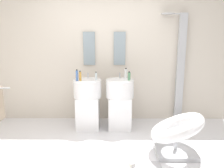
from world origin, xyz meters
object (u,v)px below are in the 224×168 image
soap_bottle_white (126,74)px  soap_bottle_amber (80,76)px  pedestal_sink_right (120,102)px  pedestal_sink_left (88,102)px  soap_bottle_green (129,76)px  soap_bottle_blue (77,75)px  shower_column (180,66)px  coffee_mug (132,166)px  lounge_chair (177,131)px  soap_bottle_clear (96,76)px

soap_bottle_white → soap_bottle_amber: size_ratio=1.09×
pedestal_sink_right → soap_bottle_white: bearing=47.8°
pedestal_sink_left → soap_bottle_green: size_ratio=6.53×
soap_bottle_blue → soap_bottle_amber: (0.06, -0.01, -0.01)m
pedestal_sink_right → soap_bottle_white: (0.11, 0.12, 0.49)m
shower_column → soap_bottle_white: shower_column is taller
shower_column → coffee_mug: size_ratio=22.04×
shower_column → lounge_chair: size_ratio=1.97×
lounge_chair → coffee_mug: (-0.66, -0.42, -0.29)m
pedestal_sink_right → soap_bottle_blue: (-0.74, -0.08, 0.50)m
shower_column → soap_bottle_clear: 1.62m
shower_column → soap_bottle_white: size_ratio=10.74×
shower_column → soap_bottle_blue: bearing=-165.6°
soap_bottle_green → soap_bottle_amber: soap_bottle_amber is taller
shower_column → lounge_chair: shower_column is taller
soap_bottle_white → lounge_chair: bearing=-56.8°
shower_column → soap_bottle_amber: 1.89m
pedestal_sink_left → soap_bottle_white: bearing=9.8°
pedestal_sink_right → soap_bottle_green: size_ratio=6.53×
shower_column → soap_bottle_green: size_ratio=13.45×
soap_bottle_clear → soap_bottle_white: 0.54m
shower_column → soap_bottle_green: bearing=-157.0°
lounge_chair → soap_bottle_blue: (-1.52, 0.83, 0.64)m
lounge_chair → shower_column: bearing=74.8°
coffee_mug → pedestal_sink_right: bearing=95.3°
pedestal_sink_left → pedestal_sink_right: 0.57m
pedestal_sink_right → coffee_mug: (0.12, -1.33, -0.43)m
soap_bottle_clear → soap_bottle_amber: bearing=-165.2°
soap_bottle_clear → soap_bottle_green: size_ratio=0.97×
soap_bottle_amber → pedestal_sink_left: bearing=40.4°
pedestal_sink_left → soap_bottle_blue: (-0.16, -0.08, 0.50)m
soap_bottle_clear → soap_bottle_amber: (-0.27, -0.07, 0.01)m
soap_bottle_green → soap_bottle_white: 0.15m
shower_column → coffee_mug: 2.26m
soap_bottle_clear → soap_bottle_blue: (-0.32, -0.06, 0.03)m
soap_bottle_blue → soap_bottle_amber: bearing=-8.3°
pedestal_sink_right → soap_bottle_white: soap_bottle_white is taller
pedestal_sink_right → soap_bottle_clear: (-0.42, -0.02, 0.47)m
coffee_mug → soap_bottle_clear: soap_bottle_clear is taller
coffee_mug → soap_bottle_clear: (-0.54, 1.31, 0.91)m
coffee_mug → soap_bottle_clear: size_ratio=0.63×
pedestal_sink_right → soap_bottle_amber: 0.84m
lounge_chair → soap_bottle_green: bearing=124.9°
pedestal_sink_left → soap_bottle_clear: bearing=-7.9°
soap_bottle_blue → soap_bottle_white: size_ratio=1.04×
soap_bottle_blue → lounge_chair: bearing=-28.7°
shower_column → soap_bottle_blue: size_ratio=10.35×
soap_bottle_white → soap_bottle_blue: bearing=-166.6°
pedestal_sink_left → soap_bottle_amber: size_ratio=5.70×
shower_column → coffee_mug: bearing=-120.4°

